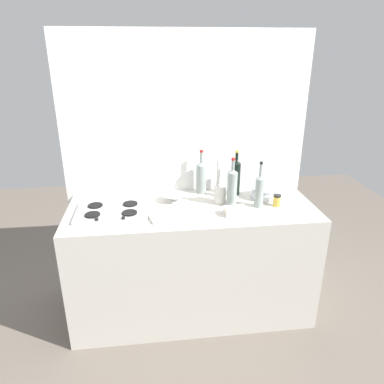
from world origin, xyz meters
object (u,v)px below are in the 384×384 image
wine_bottle_rightmost (236,177)px  condiment_jar_front (277,200)px  plate_stack (265,192)px  cutting_board (168,216)px  condiment_jar_rear (219,191)px  wine_bottle_mid_right (259,190)px  wine_bottle_mid_left (232,187)px  mixing_bowl (174,197)px  stovetop_hob (112,211)px  wine_bottle_leftmost (201,177)px  utensil_crock (220,193)px  butter_dish (235,211)px

wine_bottle_rightmost → condiment_jar_front: bearing=-47.0°
plate_stack → cutting_board: bearing=-161.2°
condiment_jar_front → condiment_jar_rear: 0.45m
wine_bottle_mid_right → condiment_jar_rear: 0.35m
wine_bottle_mid_left → mixing_bowl: 0.45m
stovetop_hob → wine_bottle_mid_left: wine_bottle_mid_left is taller
wine_bottle_leftmost → condiment_jar_rear: 0.18m
condiment_jar_rear → condiment_jar_front: bearing=-32.3°
wine_bottle_rightmost → cutting_board: bearing=-146.7°
stovetop_hob → plate_stack: 1.16m
wine_bottle_mid_right → mixing_bowl: (-0.61, 0.17, -0.09)m
wine_bottle_mid_left → condiment_jar_rear: size_ratio=4.59×
utensil_crock → cutting_board: utensil_crock is taller
wine_bottle_leftmost → mixing_bowl: (-0.23, -0.15, -0.10)m
utensil_crock → condiment_jar_rear: (0.02, 0.13, -0.03)m
plate_stack → wine_bottle_rightmost: size_ratio=0.62×
condiment_jar_rear → wine_bottle_rightmost: bearing=9.9°
plate_stack → mixing_bowl: size_ratio=1.27×
plate_stack → utensil_crock: size_ratio=0.68×
wine_bottle_leftmost → wine_bottle_mid_left: size_ratio=0.96×
plate_stack → wine_bottle_mid_right: bearing=-123.2°
plate_stack → cutting_board: (-0.77, -0.26, -0.04)m
stovetop_hob → wine_bottle_mid_left: (0.86, 0.02, 0.13)m
wine_bottle_rightmost → butter_dish: bearing=-103.6°
stovetop_hob → condiment_jar_rear: (0.81, 0.22, 0.03)m
plate_stack → wine_bottle_leftmost: (-0.48, 0.16, 0.09)m
wine_bottle_mid_left → butter_dish: bearing=-93.7°
wine_bottle_mid_left → butter_dish: (-0.01, -0.16, -0.12)m
wine_bottle_leftmost → utensil_crock: wine_bottle_leftmost is taller
wine_bottle_mid_right → condiment_jar_front: bearing=-2.7°
plate_stack → utensil_crock: (-0.37, -0.05, 0.03)m
cutting_board → butter_dish: bearing=-1.6°
wine_bottle_mid_right → wine_bottle_leftmost: bearing=139.5°
butter_dish → wine_bottle_mid_left: bearing=86.3°
stovetop_hob → condiment_jar_rear: bearing=15.0°
wine_bottle_rightmost → stovetop_hob: bearing=-165.7°
stovetop_hob → wine_bottle_mid_right: wine_bottle_mid_right is taller
stovetop_hob → condiment_jar_front: 1.19m
mixing_bowl → cutting_board: (-0.06, -0.27, -0.02)m
condiment_jar_front → stovetop_hob: bearing=178.8°
wine_bottle_mid_left → wine_bottle_mid_right: (0.19, -0.04, -0.02)m
stovetop_hob → wine_bottle_mid_left: bearing=1.2°
condiment_jar_front → wine_bottle_leftmost: bearing=147.5°
wine_bottle_mid_right → utensil_crock: 0.29m
butter_dish → condiment_jar_rear: size_ratio=1.81×
butter_dish → mixing_bowl: bearing=144.7°
wine_bottle_mid_left → utensil_crock: bearing=135.8°
stovetop_hob → cutting_board: (0.38, -0.13, -0.00)m
wine_bottle_rightmost → butter_dish: 0.41m
mixing_bowl → condiment_jar_rear: bearing=11.1°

